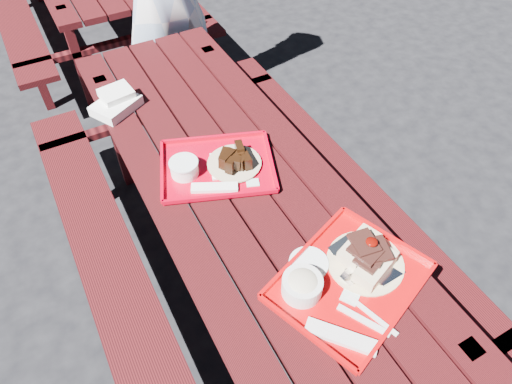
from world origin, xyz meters
TOP-DOWN VIEW (x-y plane):
  - ground at (0.00, 0.00)m, footprint 60.00×60.00m
  - picnic_table_near at (-0.00, 0.00)m, footprint 1.41×2.40m
  - near_tray at (0.10, -0.58)m, footprint 0.59×0.53m
  - far_tray at (-0.06, 0.09)m, footprint 0.55×0.49m
  - white_cloth at (-0.29, 0.68)m, footprint 0.25×0.23m

SIDE VIEW (x-z plane):
  - ground at x=0.00m, z-range 0.00..0.00m
  - picnic_table_near at x=0.00m, z-range 0.19..0.94m
  - far_tray at x=-0.06m, z-range 0.73..0.81m
  - white_cloth at x=-0.29m, z-range 0.74..0.83m
  - near_tray at x=0.10m, z-range 0.71..0.87m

